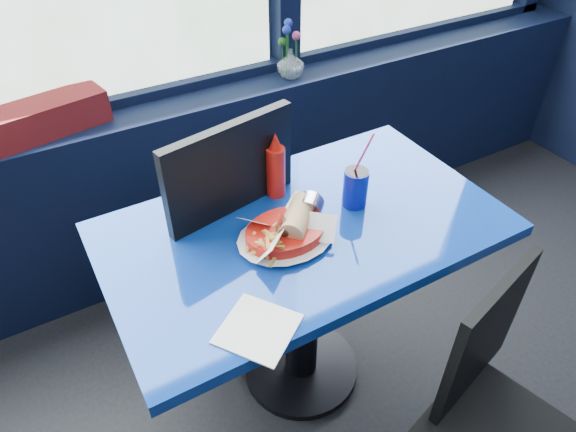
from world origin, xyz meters
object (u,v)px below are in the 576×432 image
object	(u,v)px
planter_box	(23,124)
soda_cup	(355,187)
food_basket	(288,230)
flower_vase	(290,60)
near_table	(303,267)
ketchup_bottle	(276,168)
chair_near_front	(493,403)
chair_near_back	(228,219)

from	to	relation	value
planter_box	soda_cup	xyz separation A→B (m)	(0.83, -0.84, -0.04)
food_basket	flower_vase	bearing A→B (deg)	39.35
near_table	flower_vase	distance (m)	0.99
flower_vase	food_basket	bearing A→B (deg)	-120.60
food_basket	soda_cup	distance (m)	0.27
food_basket	soda_cup	bearing A→B (deg)	-11.33
flower_vase	ketchup_bottle	bearing A→B (deg)	-123.51
chair_near_front	planter_box	bearing A→B (deg)	105.34
flower_vase	ketchup_bottle	size ratio (longest dim) A/B	1.09
chair_near_front	planter_box	world-z (taller)	planter_box
chair_near_front	flower_vase	bearing A→B (deg)	66.64
near_table	chair_near_front	xyz separation A→B (m)	(0.22, -0.63, -0.08)
near_table	chair_near_back	size ratio (longest dim) A/B	1.15
chair_near_front	food_basket	size ratio (longest dim) A/B	2.68
near_table	flower_vase	xyz separation A→B (m)	(0.43, 0.83, 0.31)
near_table	soda_cup	world-z (taller)	soda_cup
chair_near_front	food_basket	world-z (taller)	same
planter_box	soda_cup	distance (m)	1.18
food_basket	chair_near_back	bearing A→B (deg)	77.88
chair_near_front	ketchup_bottle	bearing A→B (deg)	90.13
chair_near_back	planter_box	xyz separation A→B (m)	(-0.52, 0.54, 0.26)
planter_box	ketchup_bottle	size ratio (longest dim) A/B	2.60
flower_vase	soda_cup	size ratio (longest dim) A/B	0.94
chair_near_front	chair_near_back	size ratio (longest dim) A/B	0.81
chair_near_back	ketchup_bottle	world-z (taller)	chair_near_back
soda_cup	near_table	bearing A→B (deg)	-177.04
planter_box	ketchup_bottle	xyz separation A→B (m)	(0.64, -0.67, -0.01)
food_basket	ketchup_bottle	world-z (taller)	ketchup_bottle
near_table	flower_vase	world-z (taller)	flower_vase
chair_near_front	ketchup_bottle	size ratio (longest dim) A/B	3.73
soda_cup	flower_vase	bearing A→B (deg)	73.44
ketchup_bottle	planter_box	bearing A→B (deg)	133.92
chair_near_front	flower_vase	size ratio (longest dim) A/B	3.44
chair_near_front	planter_box	size ratio (longest dim) A/B	1.43
ketchup_bottle	soda_cup	xyz separation A→B (m)	(0.19, -0.17, -0.03)
planter_box	chair_near_back	bearing A→B (deg)	-57.20
food_basket	chair_near_front	bearing A→B (deg)	-83.74
soda_cup	chair_near_front	bearing A→B (deg)	-87.40
near_table	ketchup_bottle	size ratio (longest dim) A/B	5.29
food_basket	ketchup_bottle	distance (m)	0.23
chair_near_back	ketchup_bottle	size ratio (longest dim) A/B	4.60
chair_near_back	chair_near_front	bearing A→B (deg)	98.77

